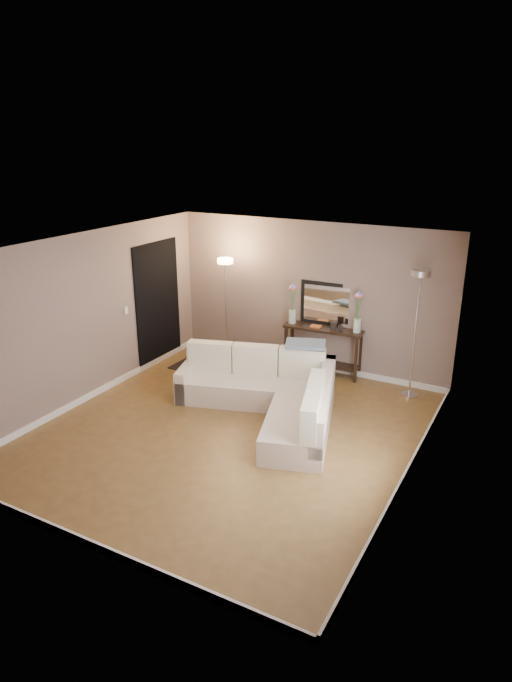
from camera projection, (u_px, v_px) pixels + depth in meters
The scene contains 23 objects.
floor at pixel (229, 432), 8.02m from camera, with size 5.00×5.50×0.01m, color brown.
ceiling at pixel (226, 247), 7.13m from camera, with size 5.00×5.50×0.01m, color white.
wall_back at pixel (310, 296), 9.86m from camera, with size 5.00×0.02×2.60m, color gray.
wall_front at pixel (74, 435), 5.29m from camera, with size 5.00×0.02×2.60m, color gray.
wall_left at pixel (87, 318), 8.70m from camera, with size 0.02×5.50×2.60m, color gray.
wall_right at pixel (417, 381), 6.45m from camera, with size 0.02×5.50×2.60m, color gray.
baseboard_back at pixel (307, 364), 10.26m from camera, with size 5.00×0.03×0.10m, color white.
baseboard_front at pixel (89, 543), 5.74m from camera, with size 5.00×0.03×0.10m, color white.
baseboard_left at pixel (96, 392), 9.11m from camera, with size 0.03×5.50×0.10m, color white.
baseboard_right at pixel (405, 475), 6.89m from camera, with size 0.03×5.50×0.10m, color white.
doorway at pixel (158, 304), 10.16m from camera, with size 0.02×1.20×2.20m, color black.
switch_plate at pixel (126, 310), 9.42m from camera, with size 0.02×0.08×0.12m, color white.
sectional_sofa at pixel (272, 393), 8.46m from camera, with size 2.97×2.44×0.85m.
throw_blanket at pixel (306, 344), 8.73m from camera, with size 0.61×0.35×0.05m, color slate.
console_table at pixel (318, 347), 9.86m from camera, with size 1.39×0.45×0.84m.
leaning_mirror at pixel (328, 304), 9.73m from camera, with size 0.97×0.10×0.76m.
table_decor at pixel (323, 327), 9.67m from camera, with size 0.58×0.14×0.14m.
flower_vase_left at pixel (292, 307), 9.84m from camera, with size 0.16×0.13×0.72m.
flower_vase_right at pixel (358, 316), 9.38m from camera, with size 0.16×0.13×0.72m.
floor_lamp_lit at pixel (226, 290), 10.06m from camera, with size 0.28×0.28×1.92m.
floor_lamp_unlit at pixel (418, 309), 8.63m from camera, with size 0.37×0.37×2.05m.
charcoal_rug at pixel (211, 366), 10.27m from camera, with size 1.25×0.94×0.02m, color black.
black_bag at pixel (198, 361), 10.26m from camera, with size 0.35×0.25×0.23m, color black.
Camera 1 is at (3.72, -6.07, 3.92)m, focal length 30.00 mm.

